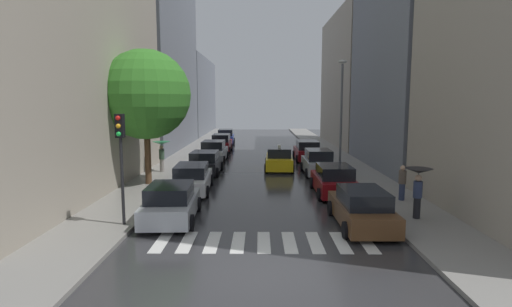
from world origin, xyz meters
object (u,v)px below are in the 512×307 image
Objects in this scene: parked_car_right_third at (318,163)px; pedestrian_foreground at (402,182)px; parked_car_right_nearest at (362,209)px; traffic_light_left_corner at (121,145)px; parked_car_left_nearest at (171,204)px; parked_car_right_second at (334,181)px; parked_car_left_fourth at (214,152)px; pedestrian_by_kerb at (418,181)px; street_tree_left at (146,95)px; parked_car_left_second at (192,179)px; parked_car_left_sixth at (226,138)px; pedestrian_near_tree at (161,149)px; parked_car_left_fifth at (221,143)px; parked_car_right_fourth at (307,151)px; taxi_midroad at (279,159)px; lamp_post_right at (341,107)px; parked_car_left_third at (205,163)px.

parked_car_right_third is 2.46× the size of pedestrian_foreground.
parked_car_right_nearest is 1.06× the size of traffic_light_left_corner.
parked_car_left_nearest is 0.98× the size of parked_car_right_second.
pedestrian_by_kerb reaches higher than parked_car_left_fourth.
parked_car_left_fourth is 11.19m from street_tree_left.
parked_car_left_second is at bearing -178.38° from parked_car_left_fourth.
parked_car_left_second is at bearing 85.00° from parked_car_right_second.
traffic_light_left_corner reaches higher than parked_car_left_sixth.
parked_car_left_sixth is 23.17m from street_tree_left.
pedestrian_near_tree is (-10.69, 11.65, 0.99)m from parked_car_right_nearest.
parked_car_left_fifth reaches higher than parked_car_left_fourth.
parked_car_left_nearest is 0.56× the size of street_tree_left.
parked_car_right_nearest is 1.01× the size of parked_car_right_fourth.
parked_car_right_nearest is at bearing -119.98° from pedestrian_near_tree.
parked_car_left_sixth is 31.26m from pedestrian_by_kerb.
parked_car_left_fifth is at bearing 28.36° from taxi_midroad.
parked_car_left_nearest is 2.09× the size of pedestrian_near_tree.
parked_car_right_third reaches higher than parked_car_left_fourth.
pedestrian_foreground is at bearing -102.75° from pedestrian_near_tree.
lamp_post_right reaches higher than traffic_light_left_corner.
parked_car_right_fourth is at bearing -149.45° from parked_car_left_sixth.
pedestrian_by_kerb is at bearing -28.18° from street_tree_left.
parked_car_left_fourth is at bearing 104.14° from pedestrian_by_kerb.
taxi_midroad reaches higher than parked_car_right_third.
parked_car_left_third is 0.98× the size of traffic_light_left_corner.
parked_car_left_second is 1.14× the size of parked_car_left_third.
parked_car_left_nearest is 0.94× the size of parked_car_right_nearest.
lamp_post_right is at bearing 76.38° from pedestrian_by_kerb.
pedestrian_by_kerb is (10.22, -16.81, 0.90)m from parked_car_left_fourth.
parked_car_right_third is 11.99m from street_tree_left.
parked_car_right_second is 11.54m from street_tree_left.
taxi_midroad is at bearing 150.49° from parked_car_right_fourth.
parked_car_left_nearest is 10.93m from parked_car_left_third.
parked_car_left_fourth is at bearing 1.95° from parked_car_left_third.
parked_car_left_fifth is at bearing 96.52° from pedestrian_by_kerb.
parked_car_left_fifth reaches higher than parked_car_right_third.
pedestrian_foreground is 3.19m from pedestrian_by_kerb.
parked_car_left_third is at bearing -73.03° from pedestrian_near_tree.
parked_car_left_third is 0.94× the size of parked_car_right_fourth.
lamp_post_right is (1.75, 1.37, 3.69)m from parked_car_right_third.
parked_car_left_second is 1.08× the size of parked_car_left_sixth.
pedestrian_foreground is (10.75, -26.42, 0.22)m from parked_car_left_sixth.
parked_car_left_third is 0.94× the size of taxi_midroad.
traffic_light_left_corner reaches higher than parked_car_left_fifth.
parked_car_left_fourth is 2.58× the size of pedestrian_foreground.
parked_car_left_fourth reaches higher than parked_car_left_second.
pedestrian_by_kerb reaches higher than parked_car_right_nearest.
parked_car_right_fourth is 1.05× the size of traffic_light_left_corner.
parked_car_left_fifth is 1.01× the size of taxi_midroad.
parked_car_left_fifth is at bearing 17.58° from parked_car_right_nearest.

